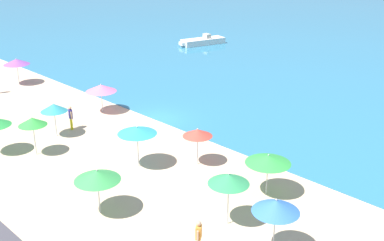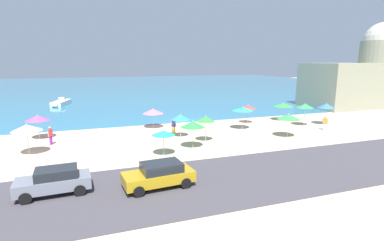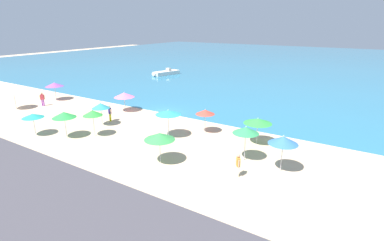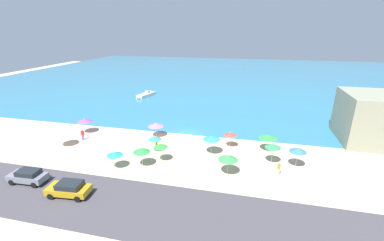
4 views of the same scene
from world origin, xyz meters
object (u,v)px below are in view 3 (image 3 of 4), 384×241
Objects in this scene: beach_umbrella_1 at (205,112)px; beach_umbrella_8 at (124,95)px; beach_umbrella_6 at (33,116)px; beach_umbrella_10 at (258,121)px; beach_umbrella_12 at (13,91)px; bather_1 at (42,98)px; skiff_nearshore at (166,73)px; beach_umbrella_11 at (246,130)px; bather_0 at (238,164)px; beach_umbrella_4 at (160,136)px; beach_umbrella_5 at (93,113)px; beach_umbrella_2 at (283,140)px; bather_2 at (110,112)px; beach_umbrella_3 at (64,115)px; beach_umbrella_9 at (101,106)px; beach_umbrella_7 at (168,112)px; beach_umbrella_0 at (54,85)px.

beach_umbrella_8 is (-11.41, 1.20, -0.09)m from beach_umbrella_1.
beach_umbrella_10 is (17.73, 8.95, 0.16)m from beach_umbrella_6.
beach_umbrella_8 is at bearing 28.76° from beach_umbrella_12.
bather_1 reaches higher than skiff_nearshore.
bather_0 is at bearing -76.44° from beach_umbrella_11.
beach_umbrella_4 is 22.51m from bather_1.
beach_umbrella_11 is at bearing 16.65° from beach_umbrella_6.
beach_umbrella_5 reaches higher than bather_0.
beach_umbrella_10 is at bearing -40.76° from skiff_nearshore.
beach_umbrella_2 reaches higher than bather_2.
beach_umbrella_11 reaches higher than beach_umbrella_6.
bather_2 is at bearing 167.01° from bather_0.
bather_1 reaches higher than bather_2.
beach_umbrella_6 is (-2.88, -1.18, -0.26)m from beach_umbrella_3.
beach_umbrella_9 is (-9.71, -3.73, 0.02)m from beach_umbrella_1.
beach_umbrella_8 is 18.94m from bather_0.
beach_umbrella_5 is (-16.24, -2.39, -0.10)m from beach_umbrella_2.
beach_umbrella_8 is (1.29, 10.11, 0.06)m from beach_umbrella_6.
bather_2 is (-10.43, 4.85, -1.10)m from beach_umbrella_4.
beach_umbrella_7 reaches higher than beach_umbrella_4.
beach_umbrella_4 is 1.02× the size of beach_umbrella_8.
beach_umbrella_12 reaches higher than beach_umbrella_8.
beach_umbrella_0 is 1.50× the size of bather_0.
beach_umbrella_2 is 41.47m from skiff_nearshore.
beach_umbrella_3 is at bearing -91.50° from beach_umbrella_9.
skiff_nearshore is at bearing 106.84° from beach_umbrella_6.
bather_0 is at bearing -1.82° from beach_umbrella_12.
beach_umbrella_1 is at bearing 134.91° from bather_0.
beach_umbrella_3 is 0.92× the size of beach_umbrella_11.
beach_umbrella_12 is (-0.08, -5.24, 0.15)m from beach_umbrella_0.
beach_umbrella_5 is at bearing 41.22° from beach_umbrella_3.
beach_umbrella_9 is at bearing 88.50° from beach_umbrella_3.
beach_umbrella_2 is at bearing -49.71° from beach_umbrella_10.
beach_umbrella_8 is 0.91× the size of beach_umbrella_12.
beach_umbrella_11 is (13.42, 2.65, 0.19)m from beach_umbrella_5.
beach_umbrella_8 is 1.37× the size of bather_1.
beach_umbrella_0 is at bearing 179.91° from beach_umbrella_10.
beach_umbrella_2 reaches higher than beach_umbrella_3.
beach_umbrella_2 is at bearing -4.34° from bather_2.
beach_umbrella_2 is at bearing 23.79° from beach_umbrella_4.
beach_umbrella_3 reaches higher than bather_1.
beach_umbrella_10 is at bearing 20.50° from beach_umbrella_7.
beach_umbrella_2 is 1.11× the size of beach_umbrella_4.
beach_umbrella_12 is 0.42× the size of skiff_nearshore.
bather_2 is at bearing 118.38° from beach_umbrella_5.
bather_1 is at bearing 168.10° from beach_umbrella_4.
beach_umbrella_0 is 1.42× the size of bather_2.
beach_umbrella_4 is at bearing -86.87° from beach_umbrella_1.
beach_umbrella_9 is 1.77m from bather_2.
beach_umbrella_0 is 23.85m from skiff_nearshore.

